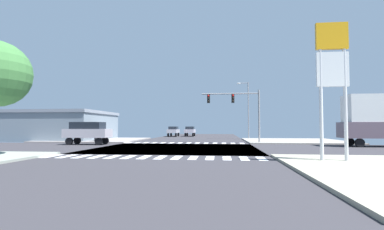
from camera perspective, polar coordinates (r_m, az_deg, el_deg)
name	(u,v)px	position (r m, az deg, el deg)	size (l,w,h in m)	color
ground	(176,148)	(23.96, -3.36, -6.98)	(90.00, 90.00, 0.05)	#312F34
sidewalk_corner_ne	(293,141)	(36.76, 20.46, -5.10)	(12.00, 12.00, 0.14)	gray
sidewalk_corner_nw	(96,140)	(39.42, -19.42, -4.92)	(12.00, 12.00, 0.14)	gray
crosswalk_near	(152,157)	(16.89, -8.31, -8.76)	(13.50, 2.00, 0.01)	silver
crosswalk_far	(184,143)	(31.20, -1.62, -5.87)	(13.50, 2.00, 0.01)	silver
traffic_signal_mast	(236,104)	(31.45, 9.16, 2.33)	(6.59, 0.55, 6.05)	gray
gas_station_sign	(332,66)	(16.08, 27.34, 9.06)	(1.60, 0.20, 7.29)	silver
street_lamp	(247,105)	(41.40, 11.42, 2.01)	(1.78, 0.32, 8.51)	gray
bank_building	(57,126)	(42.88, -26.43, -2.00)	(15.39, 11.16, 4.00)	gray
sedan_nearside_1	(173,131)	(51.49, -3.92, -3.27)	(1.80, 4.30, 1.88)	black
sedan_farside_2	(190,130)	(52.44, -0.42, -3.27)	(1.80, 4.30, 1.88)	black
suv_queued_1	(88,131)	(30.39, -21.02, -3.18)	(4.60, 1.96, 2.34)	black
box_truck_leading_1	(379,119)	(30.82, 34.58, -0.72)	(7.20, 2.40, 4.85)	black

